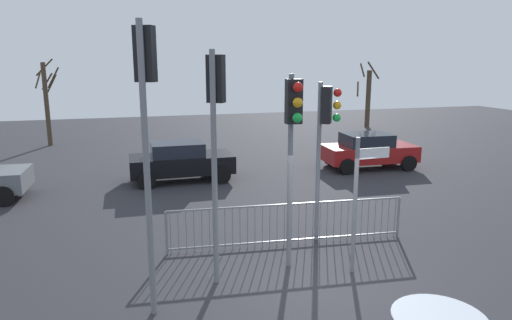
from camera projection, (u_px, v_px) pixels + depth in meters
The scene contains 12 objects.
ground_plane at pixel (327, 289), 9.16m from camera, with size 60.00×60.00×0.00m, color #2D2D33.
traffic_light_rear_right at pixel (293, 129), 9.40m from camera, with size 0.33×0.57×4.19m.
traffic_light_mid_right at pixel (216, 116), 8.85m from camera, with size 0.43×0.50×4.66m.
traffic_light_foreground_left at pixel (147, 105), 7.62m from camera, with size 0.40×0.53×5.10m.
traffic_light_rear_left at pixel (326, 125), 11.25m from camera, with size 0.50×0.43×3.94m.
direction_sign_post at pixel (358, 198), 9.57m from camera, with size 0.79×0.09×2.93m.
pedestrian_guard_railing at pixel (288, 224), 11.19m from camera, with size 5.87×0.56×1.07m.
car_black_far at pixel (181, 161), 17.20m from camera, with size 3.80×1.93×1.47m.
car_red_trailing at pixel (368, 150), 19.19m from camera, with size 3.88×2.09×1.47m.
bare_tree_left at pixel (47, 101), 24.01m from camera, with size 1.25×1.02×4.53m.
bare_tree_centre at pixel (368, 96), 30.72m from camera, with size 1.53×1.53×4.35m.
snow_patch_kerb at pixel (440, 318), 8.12m from camera, with size 1.67×1.67×0.01m, color silver.
Camera 1 is at (-3.67, -7.69, 4.47)m, focal length 32.26 mm.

